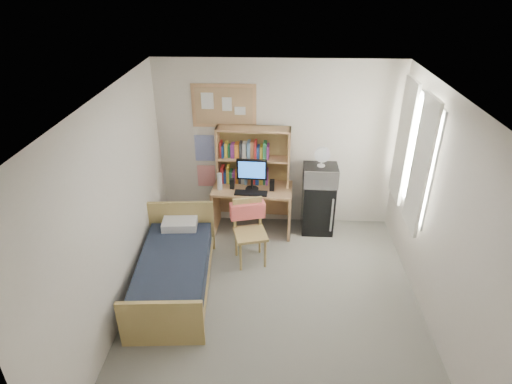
{
  "coord_description": "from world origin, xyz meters",
  "views": [
    {
      "loc": [
        -0.04,
        -3.94,
        3.75
      ],
      "look_at": [
        -0.27,
        1.2,
        0.99
      ],
      "focal_mm": 30.0,
      "sensor_mm": 36.0,
      "label": 1
    }
  ],
  "objects_px": {
    "speaker_left": "(232,184)",
    "bulletin_board": "(224,106)",
    "desk_fan": "(322,157)",
    "mini_fridge": "(318,207)",
    "bed": "(174,275)",
    "monitor": "(252,175)",
    "microwave": "(320,175)",
    "desk_chair": "(250,233)",
    "speaker_right": "(272,185)",
    "desk": "(253,209)"
  },
  "relations": [
    {
      "from": "desk_fan",
      "to": "bulletin_board",
      "type": "bearing_deg",
      "value": 170.09
    },
    {
      "from": "mini_fridge",
      "to": "bulletin_board",
      "type": "bearing_deg",
      "value": 170.87
    },
    {
      "from": "desk_chair",
      "to": "mini_fridge",
      "type": "relative_size",
      "value": 1.14
    },
    {
      "from": "speaker_left",
      "to": "microwave",
      "type": "bearing_deg",
      "value": 6.74
    },
    {
      "from": "mini_fridge",
      "to": "monitor",
      "type": "height_order",
      "value": "monitor"
    },
    {
      "from": "mini_fridge",
      "to": "microwave",
      "type": "relative_size",
      "value": 1.62
    },
    {
      "from": "bulletin_board",
      "to": "monitor",
      "type": "height_order",
      "value": "bulletin_board"
    },
    {
      "from": "mini_fridge",
      "to": "microwave",
      "type": "bearing_deg",
      "value": -90.0
    },
    {
      "from": "bed",
      "to": "desk_chair",
      "type": "bearing_deg",
      "value": 31.04
    },
    {
      "from": "speaker_right",
      "to": "bed",
      "type": "bearing_deg",
      "value": -127.91
    },
    {
      "from": "desk_chair",
      "to": "bulletin_board",
      "type": "bearing_deg",
      "value": 96.54
    },
    {
      "from": "microwave",
      "to": "desk_fan",
      "type": "distance_m",
      "value": 0.29
    },
    {
      "from": "desk",
      "to": "speaker_left",
      "type": "relative_size",
      "value": 7.49
    },
    {
      "from": "bulletin_board",
      "to": "speaker_right",
      "type": "height_order",
      "value": "bulletin_board"
    },
    {
      "from": "mini_fridge",
      "to": "speaker_left",
      "type": "xyz_separation_m",
      "value": [
        -1.32,
        -0.1,
        0.42
      ]
    },
    {
      "from": "bulletin_board",
      "to": "microwave",
      "type": "height_order",
      "value": "bulletin_board"
    },
    {
      "from": "desk_chair",
      "to": "desk_fan",
      "type": "height_order",
      "value": "desk_fan"
    },
    {
      "from": "mini_fridge",
      "to": "microwave",
      "type": "xyz_separation_m",
      "value": [
        -0.0,
        -0.02,
        0.55
      ]
    },
    {
      "from": "mini_fridge",
      "to": "bed",
      "type": "distance_m",
      "value": 2.48
    },
    {
      "from": "desk_fan",
      "to": "desk_chair",
      "type": "bearing_deg",
      "value": -138.7
    },
    {
      "from": "bed",
      "to": "microwave",
      "type": "height_order",
      "value": "microwave"
    },
    {
      "from": "bulletin_board",
      "to": "microwave",
      "type": "bearing_deg",
      "value": -10.4
    },
    {
      "from": "bulletin_board",
      "to": "desk_fan",
      "type": "xyz_separation_m",
      "value": [
        1.44,
        -0.26,
        -0.67
      ]
    },
    {
      "from": "desk",
      "to": "bed",
      "type": "height_order",
      "value": "desk"
    },
    {
      "from": "desk_chair",
      "to": "mini_fridge",
      "type": "height_order",
      "value": "desk_chair"
    },
    {
      "from": "bed",
      "to": "monitor",
      "type": "bearing_deg",
      "value": 53.09
    },
    {
      "from": "bed",
      "to": "monitor",
      "type": "xyz_separation_m",
      "value": [
        0.92,
        1.42,
        0.75
      ]
    },
    {
      "from": "microwave",
      "to": "bed",
      "type": "bearing_deg",
      "value": -141.43
    },
    {
      "from": "bed",
      "to": "monitor",
      "type": "distance_m",
      "value": 1.85
    },
    {
      "from": "microwave",
      "to": "desk",
      "type": "bearing_deg",
      "value": -177.28
    },
    {
      "from": "monitor",
      "to": "microwave",
      "type": "bearing_deg",
      "value": 8.72
    },
    {
      "from": "monitor",
      "to": "desk",
      "type": "bearing_deg",
      "value": 90.0
    },
    {
      "from": "desk_fan",
      "to": "speaker_left",
      "type": "bearing_deg",
      "value": -175.9
    },
    {
      "from": "mini_fridge",
      "to": "desk_chair",
      "type": "bearing_deg",
      "value": -138.06
    },
    {
      "from": "bulletin_board",
      "to": "desk",
      "type": "bearing_deg",
      "value": -35.51
    },
    {
      "from": "desk",
      "to": "desk_fan",
      "type": "distance_m",
      "value": 1.34
    },
    {
      "from": "speaker_left",
      "to": "bulletin_board",
      "type": "bearing_deg",
      "value": 112.57
    },
    {
      "from": "desk",
      "to": "speaker_right",
      "type": "relative_size",
      "value": 6.9
    },
    {
      "from": "bulletin_board",
      "to": "monitor",
      "type": "bearing_deg",
      "value": -40.73
    },
    {
      "from": "monitor",
      "to": "microwave",
      "type": "distance_m",
      "value": 1.02
    },
    {
      "from": "desk_fan",
      "to": "microwave",
      "type": "bearing_deg",
      "value": 0.0
    },
    {
      "from": "bulletin_board",
      "to": "monitor",
      "type": "xyz_separation_m",
      "value": [
        0.42,
        -0.36,
        -0.93
      ]
    },
    {
      "from": "desk",
      "to": "monitor",
      "type": "distance_m",
      "value": 0.62
    },
    {
      "from": "desk",
      "to": "desk_fan",
      "type": "relative_size",
      "value": 4.2
    },
    {
      "from": "desk_fan",
      "to": "monitor",
      "type": "bearing_deg",
      "value": -173.92
    },
    {
      "from": "bed",
      "to": "speaker_right",
      "type": "height_order",
      "value": "speaker_right"
    },
    {
      "from": "desk_fan",
      "to": "speaker_right",
      "type": "bearing_deg",
      "value": -170.33
    },
    {
      "from": "speaker_left",
      "to": "microwave",
      "type": "relative_size",
      "value": 0.32
    },
    {
      "from": "bulletin_board",
      "to": "mini_fridge",
      "type": "relative_size",
      "value": 1.15
    },
    {
      "from": "monitor",
      "to": "microwave",
      "type": "xyz_separation_m",
      "value": [
        1.02,
        0.1,
        -0.03
      ]
    }
  ]
}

